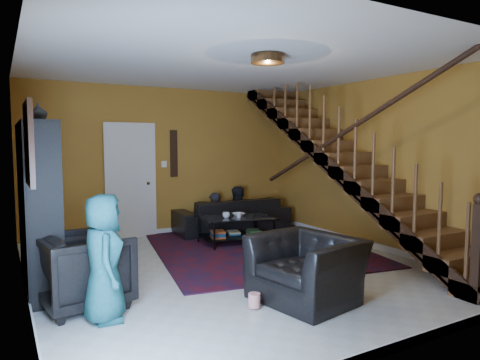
{
  "coord_description": "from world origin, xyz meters",
  "views": [
    {
      "loc": [
        -2.81,
        -5.1,
        1.76
      ],
      "look_at": [
        0.3,
        0.4,
        1.21
      ],
      "focal_mm": 32.0,
      "sensor_mm": 36.0,
      "label": 1
    }
  ],
  "objects_px": {
    "sofa": "(232,215)",
    "armchair_left": "(85,270)",
    "armchair_right": "(306,269)",
    "coffee_table": "(236,228)",
    "bookshelf": "(39,208)"
  },
  "relations": [
    {
      "from": "sofa",
      "to": "armchair_right",
      "type": "relative_size",
      "value": 2.06
    },
    {
      "from": "sofa",
      "to": "armchair_left",
      "type": "relative_size",
      "value": 2.57
    },
    {
      "from": "armchair_right",
      "to": "coffee_table",
      "type": "relative_size",
      "value": 0.81
    },
    {
      "from": "armchair_right",
      "to": "coffee_table",
      "type": "distance_m",
      "value": 2.85
    },
    {
      "from": "coffee_table",
      "to": "armchair_left",
      "type": "bearing_deg",
      "value": -148.19
    },
    {
      "from": "coffee_table",
      "to": "armchair_right",
      "type": "bearing_deg",
      "value": -103.03
    },
    {
      "from": "sofa",
      "to": "armchair_left",
      "type": "height_order",
      "value": "armchair_left"
    },
    {
      "from": "bookshelf",
      "to": "armchair_left",
      "type": "height_order",
      "value": "bookshelf"
    },
    {
      "from": "armchair_left",
      "to": "coffee_table",
      "type": "bearing_deg",
      "value": -66.44
    },
    {
      "from": "bookshelf",
      "to": "armchair_right",
      "type": "xyz_separation_m",
      "value": [
        2.54,
        -2.01,
        -0.61
      ]
    },
    {
      "from": "armchair_left",
      "to": "armchair_right",
      "type": "relative_size",
      "value": 0.8
    },
    {
      "from": "armchair_left",
      "to": "bookshelf",
      "type": "bearing_deg",
      "value": 11.59
    },
    {
      "from": "sofa",
      "to": "armchair_right",
      "type": "xyz_separation_m",
      "value": [
        -1.06,
        -3.71,
        0.03
      ]
    },
    {
      "from": "bookshelf",
      "to": "coffee_table",
      "type": "distance_m",
      "value": 3.34
    },
    {
      "from": "armchair_right",
      "to": "coffee_table",
      "type": "height_order",
      "value": "armchair_right"
    }
  ]
}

